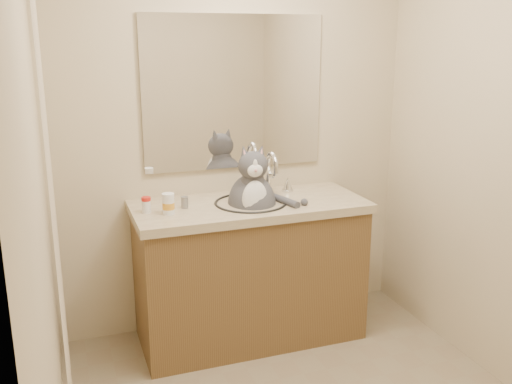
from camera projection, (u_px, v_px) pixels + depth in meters
room at (326, 182)px, 2.31m from camera, size 2.22×2.52×2.42m
vanity at (250, 268)px, 3.39m from camera, size 1.34×0.59×1.12m
mirror at (234, 93)px, 3.37m from camera, size 1.10×0.02×0.90m
shower_curtain at (57, 243)px, 2.11m from camera, size 0.02×1.30×1.93m
cat at (253, 201)px, 3.25m from camera, size 0.39×0.36×0.55m
pill_bottle_redcap at (146, 205)px, 3.07m from camera, size 0.06×0.06×0.09m
pill_bottle_orange at (168, 204)px, 3.05m from camera, size 0.07×0.07×0.11m
grey_canister at (185, 202)px, 3.16m from camera, size 0.04×0.04×0.06m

